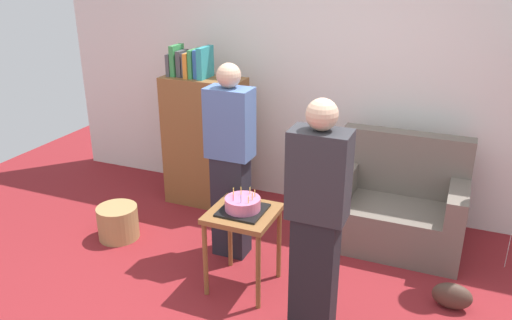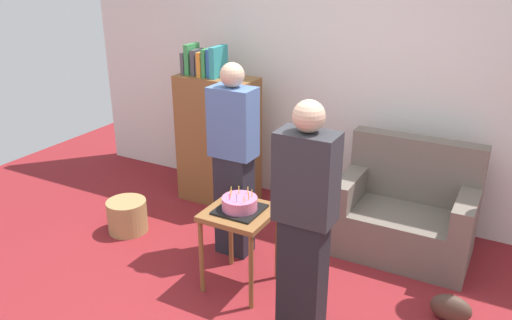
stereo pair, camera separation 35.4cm
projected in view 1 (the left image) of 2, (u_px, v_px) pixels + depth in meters
ground_plane at (252, 320)px, 3.59m from camera, size 8.00×8.00×0.00m
wall_back at (337, 72)px, 4.84m from camera, size 6.00×0.10×2.70m
couch at (398, 207)px, 4.45m from camera, size 1.10×0.70×0.96m
bookshelf at (205, 139)px, 5.07m from camera, size 0.80×0.36×1.59m
side_table at (243, 223)px, 3.77m from camera, size 0.48×0.48×0.64m
birthday_cake at (243, 205)px, 3.72m from camera, size 0.32×0.32×0.17m
person_blowing_candles at (230, 162)px, 4.11m from camera, size 0.36×0.22×1.63m
person_holding_cake at (317, 224)px, 3.17m from camera, size 0.36×0.22×1.63m
wicker_basket at (118, 222)px, 4.59m from camera, size 0.36×0.36×0.30m
handbag at (452, 296)px, 3.68m from camera, size 0.28×0.14×0.20m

